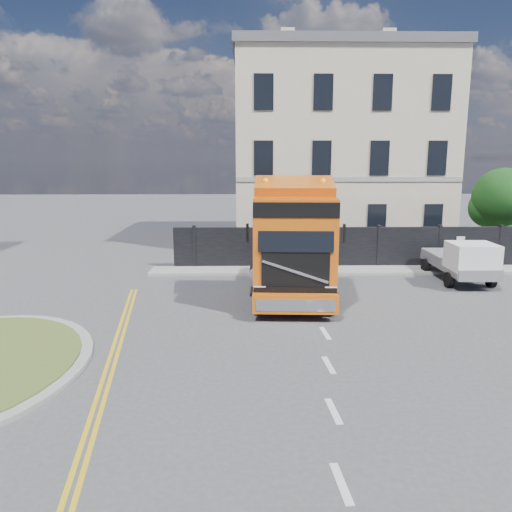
{
  "coord_description": "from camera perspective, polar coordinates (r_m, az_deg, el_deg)",
  "views": [
    {
      "loc": [
        0.53,
        -14.95,
        5.3
      ],
      "look_at": [
        0.88,
        2.84,
        1.8
      ],
      "focal_mm": 35.0,
      "sensor_mm": 36.0,
      "label": 1
    }
  ],
  "objects": [
    {
      "name": "georgian_building",
      "position": [
        31.92,
        8.93,
        11.84
      ],
      "size": [
        12.3,
        10.3,
        12.8
      ],
      "color": "beige",
      "rests_on": "ground"
    },
    {
      "name": "pavement_far",
      "position": [
        24.26,
        11.93,
        -1.59
      ],
      "size": [
        20.0,
        1.6,
        0.12
      ],
      "primitive_type": "cube",
      "color": "gray",
      "rests_on": "ground"
    },
    {
      "name": "ground",
      "position": [
        15.87,
        -3.01,
        -8.4
      ],
      "size": [
        120.0,
        120.0,
        0.0
      ],
      "primitive_type": "plane",
      "color": "#424244",
      "rests_on": "ground"
    },
    {
      "name": "flatbed_pickup",
      "position": [
        22.93,
        22.86,
        -0.56
      ],
      "size": [
        2.0,
        4.5,
        1.86
      ],
      "rotation": [
        0.0,
        0.0,
        -0.02
      ],
      "color": "slate",
      "rests_on": "ground"
    },
    {
      "name": "truck",
      "position": [
        18.55,
        4.25,
        0.89
      ],
      "size": [
        3.18,
        7.64,
        4.49
      ],
      "rotation": [
        0.0,
        0.0,
        -0.05
      ],
      "color": "black",
      "rests_on": "ground"
    },
    {
      "name": "hoarding_fence",
      "position": [
        25.06,
        12.79,
        0.97
      ],
      "size": [
        18.8,
        0.25,
        2.0
      ],
      "color": "black",
      "rests_on": "ground"
    },
    {
      "name": "tree",
      "position": [
        30.47,
        26.05,
        5.76
      ],
      "size": [
        3.2,
        3.2,
        4.8
      ],
      "color": "#382619",
      "rests_on": "ground"
    }
  ]
}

